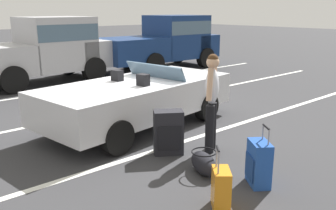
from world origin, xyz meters
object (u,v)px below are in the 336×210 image
object	(u,v)px
suitcase_small_carryon	(221,189)
traveler_person	(212,98)
suitcase_medium_bright	(259,163)
suitcase_large_black	(168,132)
parked_pickup_truck_far	(43,49)
convertible_car	(145,97)
duffel_bag	(204,163)
parked_pickup_truck_near	(167,41)

from	to	relation	value
suitcase_small_carryon	traveler_person	xyz separation A→B (m)	(1.29, 1.36, 0.68)
suitcase_medium_bright	traveler_person	distance (m)	1.49
suitcase_large_black	traveler_person	xyz separation A→B (m)	(0.63, -0.37, 0.56)
suitcase_medium_bright	parked_pickup_truck_far	world-z (taller)	parked_pickup_truck_far
convertible_car	suitcase_small_carryon	bearing A→B (deg)	-120.31
suitcase_medium_bright	duffel_bag	xyz separation A→B (m)	(-0.30, 0.74, -0.15)
convertible_car	suitcase_large_black	world-z (taller)	convertible_car
traveler_person	suitcase_medium_bright	bearing A→B (deg)	129.50
convertible_car	suitcase_small_carryon	world-z (taller)	convertible_car
parked_pickup_truck_far	parked_pickup_truck_near	bearing A→B (deg)	-6.25
suitcase_medium_bright	parked_pickup_truck_far	xyz separation A→B (m)	(0.73, 8.90, 0.80)
parked_pickup_truck_near	suitcase_small_carryon	bearing A→B (deg)	-125.80
suitcase_large_black	parked_pickup_truck_near	distance (m)	9.18
suitcase_large_black	traveler_person	distance (m)	0.92
suitcase_medium_bright	traveler_person	xyz separation A→B (m)	(0.44, 1.29, 0.62)
suitcase_small_carryon	parked_pickup_truck_near	distance (m)	10.94
suitcase_medium_bright	parked_pickup_truck_near	bearing A→B (deg)	-88.39
traveler_person	parked_pickup_truck_far	distance (m)	7.62
suitcase_large_black	suitcase_small_carryon	bearing A→B (deg)	12.35
duffel_bag	parked_pickup_truck_near	world-z (taller)	parked_pickup_truck_near
traveler_person	parked_pickup_truck_near	distance (m)	9.05
parked_pickup_truck_near	traveler_person	bearing A→B (deg)	-124.53
convertible_car	suitcase_medium_bright	size ratio (longest dim) A/B	5.13
convertible_car	suitcase_large_black	distance (m)	1.70
duffel_bag	traveler_person	world-z (taller)	traveler_person
suitcase_small_carryon	parked_pickup_truck_far	distance (m)	9.15
suitcase_medium_bright	suitcase_small_carryon	distance (m)	0.86
suitcase_small_carryon	parked_pickup_truck_far	bearing A→B (deg)	120.98
convertible_car	traveler_person	world-z (taller)	traveler_person
suitcase_small_carryon	parked_pickup_truck_far	size ratio (longest dim) A/B	0.15
suitcase_medium_bright	duffel_bag	size ratio (longest dim) A/B	1.19
traveler_person	duffel_bag	bearing A→B (deg)	94.72
convertible_car	suitcase_large_black	size ratio (longest dim) A/B	5.86
convertible_car	parked_pickup_truck_far	world-z (taller)	parked_pickup_truck_far
suitcase_large_black	duffel_bag	size ratio (longest dim) A/B	1.05
duffel_bag	traveler_person	bearing A→B (deg)	36.52
parked_pickup_truck_far	suitcase_small_carryon	bearing A→B (deg)	-102.76
suitcase_large_black	convertible_car	bearing A→B (deg)	-170.97
traveler_person	parked_pickup_truck_near	world-z (taller)	parked_pickup_truck_near
convertible_car	parked_pickup_truck_near	size ratio (longest dim) A/B	0.86
suitcase_medium_bright	parked_pickup_truck_near	size ratio (longest dim) A/B	0.17
parked_pickup_truck_near	parked_pickup_truck_far	bearing A→B (deg)	178.08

